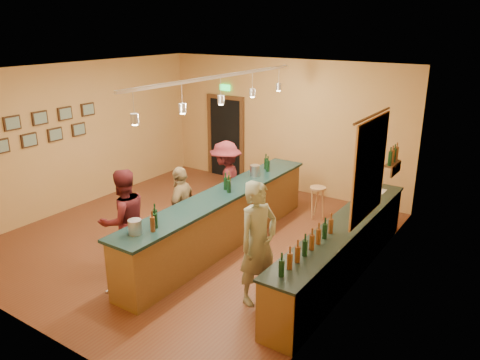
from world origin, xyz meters
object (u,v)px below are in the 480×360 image
Objects in this scene: bartender at (258,243)px; customer_b at (182,208)px; back_counter at (342,249)px; customer_a at (124,221)px; tasting_bar at (222,216)px; customer_c at (226,183)px; bar_stool at (318,194)px.

bartender reaches higher than customer_b.
back_counter is 3.62m from customer_a.
tasting_bar is 1.08m from customer_c.
customer_c is at bearing 165.95° from back_counter.
customer_c is at bearing 163.32° from customer_b.
bartender reaches higher than customer_a.
tasting_bar is at bearing 9.04° from customer_c.
customer_b is at bearing -166.72° from back_counter.
bartender is at bearing 54.81° from customer_b.
customer_a is (-2.34, -0.43, -0.06)m from bartender.
bartender is 1.08× the size of customer_c.
customer_c is (-0.00, 1.38, 0.08)m from customer_b.
customer_a is at bearing 115.35° from bartender.
customer_c is (-2.05, 2.06, -0.07)m from bartender.
customer_c is (0.30, 2.49, -0.01)m from customer_a.
bartender is 1.07× the size of customer_a.
customer_a is at bearing -31.51° from customer_b.
back_counter is at bearing -55.72° from bar_stool.
customer_a reaches higher than bar_stool.
customer_a is at bearing -150.31° from back_counter.
tasting_bar reaches higher than back_counter.
customer_b is at bearing -177.20° from customer_a.
bar_stool is (-1.38, 2.02, 0.06)m from back_counter.
back_counter is at bearing -15.03° from bartender.
back_counter is 2.45m from bar_stool.
back_counter is 2.59× the size of customer_c.
bar_stool is at bearing 25.00° from bartender.
bartender is at bearing -80.00° from bar_stool.
tasting_bar is 1.83m from customer_a.
bartender reaches higher than bar_stool.
customer_b is 1.38m from customer_c.
bartender is (1.50, -1.17, 0.34)m from tasting_bar.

